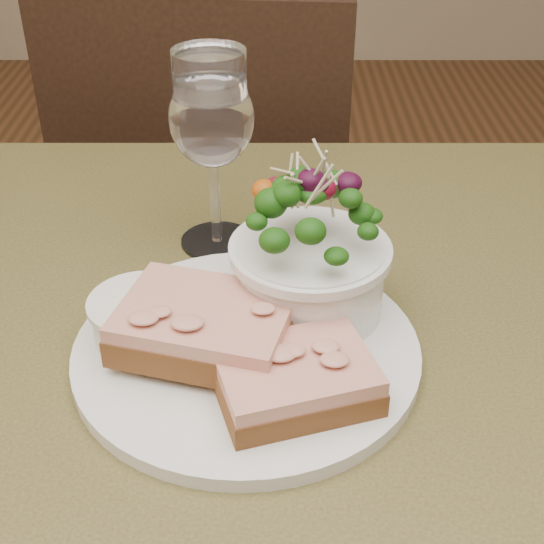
{
  "coord_description": "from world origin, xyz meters",
  "views": [
    {
      "loc": [
        -0.0,
        -0.46,
        1.14
      ],
      "look_at": [
        -0.0,
        0.03,
        0.81
      ],
      "focal_mm": 50.0,
      "sensor_mm": 36.0,
      "label": 1
    }
  ],
  "objects_px": {
    "sandwich_back": "(205,325)",
    "chair_far": "(224,307)",
    "dinner_plate": "(247,350)",
    "salad_bowl": "(310,247)",
    "cafe_table": "(278,443)",
    "wine_glass": "(212,124)",
    "ramekin": "(142,317)",
    "sandwich_front": "(295,378)"
  },
  "relations": [
    {
      "from": "sandwich_back",
      "to": "chair_far",
      "type": "bearing_deg",
      "value": 108.81
    },
    {
      "from": "dinner_plate",
      "to": "salad_bowl",
      "type": "distance_m",
      "value": 0.1
    },
    {
      "from": "cafe_table",
      "to": "wine_glass",
      "type": "bearing_deg",
      "value": 109.3
    },
    {
      "from": "ramekin",
      "to": "salad_bowl",
      "type": "relative_size",
      "value": 0.6
    },
    {
      "from": "ramekin",
      "to": "salad_bowl",
      "type": "xyz_separation_m",
      "value": [
        0.13,
        0.04,
        0.04
      ]
    },
    {
      "from": "cafe_table",
      "to": "sandwich_back",
      "type": "distance_m",
      "value": 0.15
    },
    {
      "from": "sandwich_back",
      "to": "salad_bowl",
      "type": "relative_size",
      "value": 1.17
    },
    {
      "from": "wine_glass",
      "to": "sandwich_front",
      "type": "bearing_deg",
      "value": -72.91
    },
    {
      "from": "sandwich_back",
      "to": "wine_glass",
      "type": "bearing_deg",
      "value": 106.52
    },
    {
      "from": "ramekin",
      "to": "sandwich_front",
      "type": "bearing_deg",
      "value": -29.37
    },
    {
      "from": "chair_far",
      "to": "dinner_plate",
      "type": "relative_size",
      "value": 3.34
    },
    {
      "from": "salad_bowl",
      "to": "ramekin",
      "type": "bearing_deg",
      "value": -163.41
    },
    {
      "from": "dinner_plate",
      "to": "sandwich_front",
      "type": "distance_m",
      "value": 0.07
    },
    {
      "from": "sandwich_back",
      "to": "ramekin",
      "type": "xyz_separation_m",
      "value": [
        -0.05,
        0.02,
        -0.01
      ]
    },
    {
      "from": "chair_far",
      "to": "sandwich_front",
      "type": "height_order",
      "value": "chair_far"
    },
    {
      "from": "sandwich_back",
      "to": "salad_bowl",
      "type": "height_order",
      "value": "salad_bowl"
    },
    {
      "from": "chair_far",
      "to": "sandwich_front",
      "type": "relative_size",
      "value": 7.04
    },
    {
      "from": "chair_far",
      "to": "dinner_plate",
      "type": "bearing_deg",
      "value": 100.93
    },
    {
      "from": "chair_far",
      "to": "wine_glass",
      "type": "xyz_separation_m",
      "value": [
        0.04,
        -0.51,
        0.58
      ]
    },
    {
      "from": "dinner_plate",
      "to": "sandwich_front",
      "type": "xyz_separation_m",
      "value": [
        0.04,
        -0.06,
        0.02
      ]
    },
    {
      "from": "cafe_table",
      "to": "dinner_plate",
      "type": "relative_size",
      "value": 2.97
    },
    {
      "from": "sandwich_back",
      "to": "dinner_plate",
      "type": "bearing_deg",
      "value": 29.79
    },
    {
      "from": "sandwich_back",
      "to": "wine_glass",
      "type": "xyz_separation_m",
      "value": [
        -0.0,
        0.18,
        0.09
      ]
    },
    {
      "from": "sandwich_back",
      "to": "ramekin",
      "type": "height_order",
      "value": "sandwich_back"
    },
    {
      "from": "wine_glass",
      "to": "dinner_plate",
      "type": "bearing_deg",
      "value": -78.89
    },
    {
      "from": "chair_far",
      "to": "ramekin",
      "type": "height_order",
      "value": "chair_far"
    },
    {
      "from": "ramekin",
      "to": "salad_bowl",
      "type": "bearing_deg",
      "value": 16.59
    },
    {
      "from": "dinner_plate",
      "to": "wine_glass",
      "type": "xyz_separation_m",
      "value": [
        -0.03,
        0.17,
        0.12
      ]
    },
    {
      "from": "chair_far",
      "to": "ramekin",
      "type": "bearing_deg",
      "value": 94.14
    },
    {
      "from": "sandwich_front",
      "to": "sandwich_back",
      "type": "xyz_separation_m",
      "value": [
        -0.07,
        0.05,
        0.01
      ]
    },
    {
      "from": "sandwich_front",
      "to": "ramekin",
      "type": "bearing_deg",
      "value": 133.58
    },
    {
      "from": "cafe_table",
      "to": "ramekin",
      "type": "bearing_deg",
      "value": 177.24
    },
    {
      "from": "sandwich_front",
      "to": "wine_glass",
      "type": "height_order",
      "value": "wine_glass"
    },
    {
      "from": "cafe_table",
      "to": "wine_glass",
      "type": "relative_size",
      "value": 4.57
    },
    {
      "from": "wine_glass",
      "to": "ramekin",
      "type": "bearing_deg",
      "value": -106.48
    },
    {
      "from": "salad_bowl",
      "to": "sandwich_back",
      "type": "bearing_deg",
      "value": -144.81
    },
    {
      "from": "sandwich_front",
      "to": "ramekin",
      "type": "relative_size",
      "value": 1.69
    },
    {
      "from": "salad_bowl",
      "to": "dinner_plate",
      "type": "bearing_deg",
      "value": -135.67
    },
    {
      "from": "dinner_plate",
      "to": "ramekin",
      "type": "bearing_deg",
      "value": 173.11
    },
    {
      "from": "cafe_table",
      "to": "ramekin",
      "type": "relative_size",
      "value": 10.58
    },
    {
      "from": "cafe_table",
      "to": "chair_far",
      "type": "distance_m",
      "value": 0.77
    },
    {
      "from": "chair_far",
      "to": "salad_bowl",
      "type": "xyz_separation_m",
      "value": [
        0.12,
        -0.63,
        0.53
      ]
    }
  ]
}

